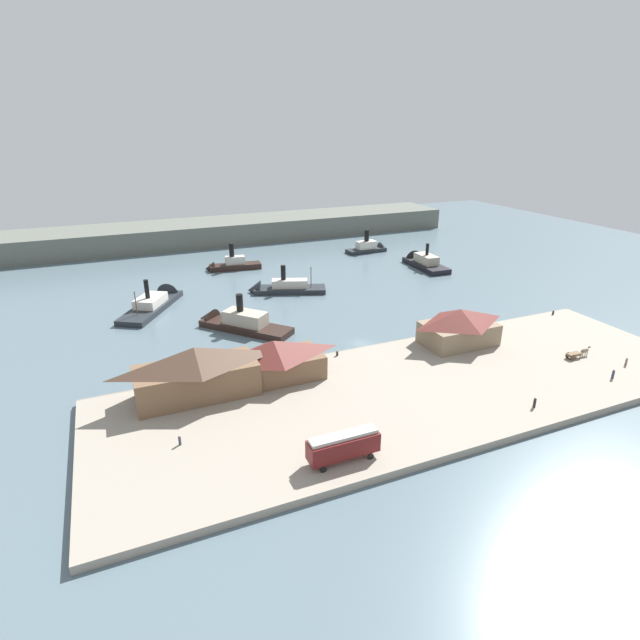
# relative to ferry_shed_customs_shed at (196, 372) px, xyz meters

# --- Properties ---
(ground_plane) EXTENTS (320.00, 320.00, 0.00)m
(ground_plane) POSITION_rel_ferry_shed_customs_shed_xyz_m (36.16, 10.11, -5.70)
(ground_plane) COLOR slate
(quay_promenade) EXTENTS (110.00, 36.00, 1.20)m
(quay_promenade) POSITION_rel_ferry_shed_customs_shed_xyz_m (36.16, -11.89, -5.10)
(quay_promenade) COLOR #9E9384
(quay_promenade) RESTS_ON ground
(seawall_edge) EXTENTS (110.00, 0.80, 1.00)m
(seawall_edge) POSITION_rel_ferry_shed_customs_shed_xyz_m (36.16, 6.51, -5.20)
(seawall_edge) COLOR gray
(seawall_edge) RESTS_ON ground
(ferry_shed_customs_shed) EXTENTS (20.17, 8.70, 8.85)m
(ferry_shed_customs_shed) POSITION_rel_ferry_shed_customs_shed_xyz_m (0.00, 0.00, 0.00)
(ferry_shed_customs_shed) COLOR brown
(ferry_shed_customs_shed) RESTS_ON quay_promenade
(ferry_shed_central_terminal) EXTENTS (17.45, 8.58, 7.33)m
(ferry_shed_central_terminal) POSITION_rel_ferry_shed_customs_shed_xyz_m (13.70, 0.74, -0.77)
(ferry_shed_central_terminal) COLOR brown
(ferry_shed_central_terminal) RESTS_ON quay_promenade
(ferry_shed_west_terminal) EXTENTS (14.95, 9.55, 7.52)m
(ferry_shed_west_terminal) POSITION_rel_ferry_shed_customs_shed_xyz_m (53.38, 0.23, -0.68)
(ferry_shed_west_terminal) COLOR #847056
(ferry_shed_west_terminal) RESTS_ON quay_promenade
(street_tram) EXTENTS (10.00, 2.85, 4.12)m
(street_tram) POSITION_rel_ferry_shed_customs_shed_xyz_m (14.83, -25.14, -2.08)
(street_tram) COLOR maroon
(street_tram) RESTS_ON quay_promenade
(horse_cart) EXTENTS (5.74, 1.36, 1.87)m
(horse_cart) POSITION_rel_ferry_shed_customs_shed_xyz_m (70.72, -14.51, -3.57)
(horse_cart) COLOR brown
(horse_cart) RESTS_ON quay_promenade
(pedestrian_near_west_shed) EXTENTS (0.38, 0.38, 1.54)m
(pedestrian_near_west_shed) POSITION_rel_ferry_shed_customs_shed_xyz_m (-4.98, -12.87, -3.80)
(pedestrian_near_west_shed) COLOR #33384C
(pedestrian_near_west_shed) RESTS_ON quay_promenade
(pedestrian_walking_east) EXTENTS (0.44, 0.44, 1.78)m
(pedestrian_walking_east) POSITION_rel_ferry_shed_customs_shed_xyz_m (69.26, -23.26, -3.68)
(pedestrian_walking_east) COLOR #33384C
(pedestrian_walking_east) RESTS_ON quay_promenade
(pedestrian_walking_west) EXTENTS (0.44, 0.44, 1.79)m
(pedestrian_walking_west) POSITION_rel_ferry_shed_customs_shed_xyz_m (48.97, -25.10, -3.68)
(pedestrian_walking_west) COLOR #232328
(pedestrian_walking_west) RESTS_ON quay_promenade
(pedestrian_near_east_shed) EXTENTS (0.39, 0.39, 1.57)m
(pedestrian_near_east_shed) POSITION_rel_ferry_shed_customs_shed_xyz_m (76.22, -20.60, -3.78)
(pedestrian_near_east_shed) COLOR #6B5B4C
(pedestrian_near_east_shed) RESTS_ON quay_promenade
(mooring_post_west) EXTENTS (0.44, 0.44, 0.90)m
(mooring_post_west) POSITION_rel_ferry_shed_customs_shed_xyz_m (27.92, 4.68, -4.05)
(mooring_post_west) COLOR black
(mooring_post_west) RESTS_ON quay_promenade
(mooring_post_center_east) EXTENTS (0.44, 0.44, 0.90)m
(mooring_post_center_east) POSITION_rel_ferry_shed_customs_shed_xyz_m (84.92, 4.86, -4.05)
(mooring_post_center_east) COLOR black
(mooring_post_center_east) RESTS_ON quay_promenade
(ferry_near_quay) EXTENTS (19.94, 21.73, 10.39)m
(ferry_near_quay) POSITION_rel_ferry_shed_customs_shed_xyz_m (13.78, 29.26, -4.20)
(ferry_near_quay) COLOR black
(ferry_near_quay) RESTS_ON ground
(ferry_approaching_west) EXTENTS (19.06, 25.61, 10.58)m
(ferry_approaching_west) POSITION_rel_ferry_shed_customs_shed_xyz_m (-0.53, 52.82, -4.60)
(ferry_approaching_west) COLOR #23282D
(ferry_approaching_west) RESTS_ON ground
(ferry_approaching_east) EXTENTS (17.98, 6.53, 9.74)m
(ferry_approaching_east) POSITION_rel_ferry_shed_customs_shed_xyz_m (24.40, 77.86, -4.20)
(ferry_approaching_east) COLOR black
(ferry_approaching_east) RESTS_ON ground
(ferry_departing_north) EXTENTS (7.95, 20.78, 10.31)m
(ferry_departing_north) POSITION_rel_ferry_shed_customs_shed_xyz_m (83.26, 57.60, -4.36)
(ferry_departing_north) COLOR black
(ferry_departing_north) RESTS_ON ground
(ferry_outer_harbor) EXTENTS (22.02, 12.94, 9.64)m
(ferry_outer_harbor) POSITION_rel_ferry_shed_customs_shed_xyz_m (31.42, 50.08, -4.54)
(ferry_outer_harbor) COLOR #23282D
(ferry_outer_harbor) RESTS_ON ground
(ferry_moored_west) EXTENTS (16.13, 5.85, 9.72)m
(ferry_moored_west) POSITION_rel_ferry_shed_customs_shed_xyz_m (77.01, 81.09, -4.17)
(ferry_moored_west) COLOR #23282D
(ferry_moored_west) RESTS_ON ground
(far_headland) EXTENTS (180.00, 24.00, 8.00)m
(far_headland) POSITION_rel_ferry_shed_customs_shed_xyz_m (36.16, 120.11, -1.70)
(far_headland) COLOR #60665B
(far_headland) RESTS_ON ground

